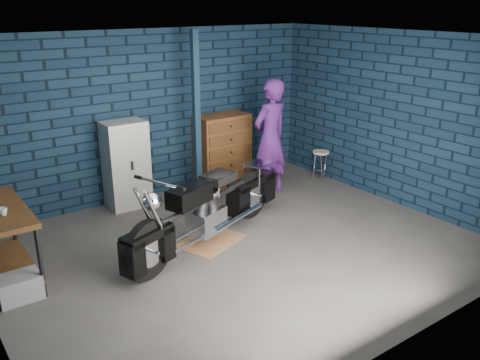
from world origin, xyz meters
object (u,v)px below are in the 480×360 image
Objects in this scene: workbench at (3,245)px; tool_chest at (223,150)px; motorcycle at (209,202)px; person at (270,138)px; locker at (126,165)px; storage_bin at (19,287)px; shop_stool at (320,166)px.

tool_chest is (3.91, 1.30, 0.17)m from workbench.
motorcycle is 2.11m from person.
locker is at bearing 31.61° from workbench.
workbench is 4.36m from person.
tool_chest is at bearing 24.78° from storage_bin.
shop_stool reaches higher than storage_bin.
storage_bin is 0.83× the size of shop_stool.
workbench is 0.54× the size of motorcycle.
person is at bearing -20.64° from locker.
tool_chest reaches higher than storage_bin.
motorcycle is 3.14m from shop_stool.
storage_bin is (0.02, -0.50, -0.31)m from workbench.
person is at bearing 178.09° from shop_stool.
shop_stool is (5.44, 0.93, 0.13)m from storage_bin.
motorcycle is at bearing 19.83° from person.
workbench is 5.48m from shop_stool.
workbench is at bearing 92.29° from storage_bin.
tool_chest reaches higher than motorcycle.
locker is at bearing 180.00° from tool_chest.
motorcycle is 1.35× the size of person.
storage_bin is (-2.46, 0.02, -0.43)m from motorcycle.
workbench is 0.59m from storage_bin.
locker is at bearing -29.20° from person.
tool_chest is (3.89, 1.80, 0.48)m from storage_bin.
motorcycle is 5.74× the size of storage_bin.
person is 4.25× the size of storage_bin.
motorcycle is (2.48, -0.52, 0.12)m from workbench.
storage_bin is 5.52m from shop_stool.
person is 1.40× the size of locker.
locker reaches higher than shop_stool.
tool_chest is 2.29× the size of shop_stool.
workbench is 4.12m from tool_chest.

